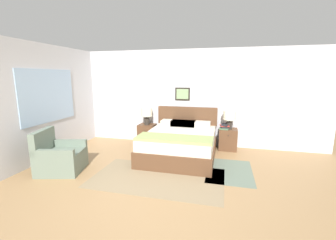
# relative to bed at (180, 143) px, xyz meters

# --- Properties ---
(ground_plane) EXTENTS (16.00, 16.00, 0.00)m
(ground_plane) POSITION_rel_bed_xyz_m (-0.25, -2.01, -0.32)
(ground_plane) COLOR #99754C
(wall_back) EXTENTS (7.74, 0.09, 2.60)m
(wall_back) POSITION_rel_bed_xyz_m (-0.25, 1.06, 0.98)
(wall_back) COLOR silver
(wall_back) RESTS_ON ground_plane
(wall_left) EXTENTS (0.08, 5.44, 2.60)m
(wall_left) POSITION_rel_bed_xyz_m (-2.95, -0.50, 0.98)
(wall_left) COLOR silver
(wall_left) RESTS_ON ground_plane
(area_rug_main) EXTENTS (2.45, 1.42, 0.01)m
(area_rug_main) POSITION_rel_bed_xyz_m (-0.18, -1.28, -0.32)
(area_rug_main) COLOR #897556
(area_rug_main) RESTS_ON ground_plane
(area_rug_bedside) EXTENTS (0.89, 1.30, 0.01)m
(area_rug_bedside) POSITION_rel_bed_xyz_m (1.14, -0.63, -0.32)
(area_rug_bedside) COLOR slate
(area_rug_bedside) RESTS_ON ground_plane
(bed) EXTENTS (1.63, 2.01, 1.07)m
(bed) POSITION_rel_bed_xyz_m (0.00, 0.00, 0.00)
(bed) COLOR brown
(bed) RESTS_ON ground_plane
(armchair) EXTENTS (0.96, 0.94, 0.86)m
(armchair) POSITION_rel_bed_xyz_m (-2.18, -1.45, -0.04)
(armchair) COLOR slate
(armchair) RESTS_ON ground_plane
(nightstand_near_window) EXTENTS (0.45, 0.43, 0.55)m
(nightstand_near_window) POSITION_rel_bed_xyz_m (-1.11, 0.78, -0.05)
(nightstand_near_window) COLOR brown
(nightstand_near_window) RESTS_ON ground_plane
(nightstand_by_door) EXTENTS (0.45, 0.43, 0.55)m
(nightstand_by_door) POSITION_rel_bed_xyz_m (1.11, 0.78, -0.05)
(nightstand_by_door) COLOR brown
(nightstand_by_door) RESTS_ON ground_plane
(table_lamp_near_window) EXTENTS (0.31, 0.31, 0.48)m
(table_lamp_near_window) POSITION_rel_bed_xyz_m (-1.11, 0.77, 0.55)
(table_lamp_near_window) COLOR #2D2823
(table_lamp_near_window) RESTS_ON nightstand_near_window
(table_lamp_by_door) EXTENTS (0.31, 0.31, 0.48)m
(table_lamp_by_door) POSITION_rel_bed_xyz_m (1.12, 0.77, 0.55)
(table_lamp_by_door) COLOR #2D2823
(table_lamp_by_door) RESTS_ON nightstand_by_door
(book_thick_bottom) EXTENTS (0.25, 0.26, 0.04)m
(book_thick_bottom) POSITION_rel_bed_xyz_m (1.01, 0.74, 0.25)
(book_thick_bottom) COLOR #4C7551
(book_thick_bottom) RESTS_ON nightstand_by_door
(book_hardcover_middle) EXTENTS (0.17, 0.22, 0.04)m
(book_hardcover_middle) POSITION_rel_bed_xyz_m (1.01, 0.74, 0.29)
(book_hardcover_middle) COLOR #232328
(book_hardcover_middle) RESTS_ON book_thick_bottom
(book_novel_upper) EXTENTS (0.25, 0.24, 0.02)m
(book_novel_upper) POSITION_rel_bed_xyz_m (1.01, 0.74, 0.32)
(book_novel_upper) COLOR #B7332D
(book_novel_upper) RESTS_ON book_hardcover_middle
(book_slim_near_top) EXTENTS (0.19, 0.26, 0.03)m
(book_slim_near_top) POSITION_rel_bed_xyz_m (1.01, 0.74, 0.35)
(book_slim_near_top) COLOR #232328
(book_slim_near_top) RESTS_ON book_novel_upper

